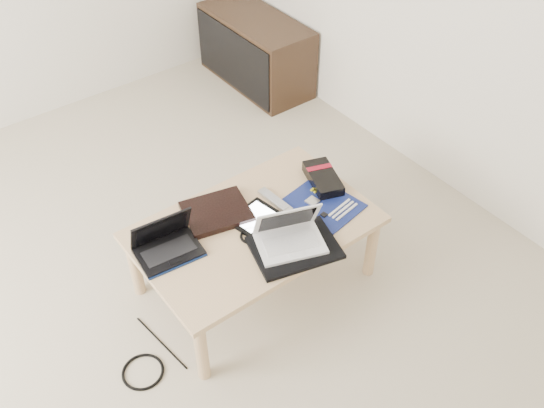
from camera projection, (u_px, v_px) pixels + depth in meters
ground at (134, 327)px, 2.88m from camera, size 4.00×4.00×0.00m
coffee_table at (254, 233)px, 2.85m from camera, size 1.10×0.70×0.40m
media_cabinet at (255, 51)px, 4.35m from camera, size 0.41×0.90×0.50m
book at (217, 212)px, 2.87m from camera, size 0.35×0.31×0.03m
netbook at (166, 244)px, 2.67m from camera, size 0.30×0.23×0.19m
tablet at (254, 217)px, 2.85m from camera, size 0.25×0.21×0.01m
remote at (275, 200)px, 2.93m from camera, size 0.06×0.21×0.02m
neoprene_sleeve at (295, 248)px, 2.70m from camera, size 0.44×0.36×0.02m
white_laptop at (289, 235)px, 2.69m from camera, size 0.35×0.30×0.20m
motherboard at (324, 203)px, 2.93m from camera, size 0.32×0.37×0.02m
gpu_box at (323, 179)px, 3.03m from camera, size 0.21×0.29×0.06m
cable_coil at (251, 236)px, 2.76m from camera, size 0.13×0.13×0.01m
floor_cable_coil at (143, 372)px, 2.70m from camera, size 0.24×0.24×0.01m
floor_cable_trail at (161, 343)px, 2.81m from camera, size 0.05×0.38×0.01m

